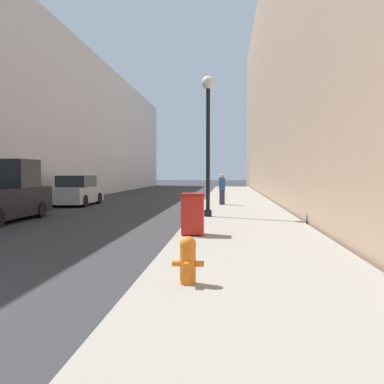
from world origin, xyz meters
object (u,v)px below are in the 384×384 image
at_px(fire_hydrant, 188,259).
at_px(parked_sedan_near, 77,192).
at_px(trash_bin, 193,213).
at_px(lamppost, 208,124).
at_px(pedestrian_on_sidewalk, 222,189).

bearing_deg(fire_hydrant, parked_sedan_near, 114.84).
height_order(trash_bin, lamppost, lamppost).
xyz_separation_m(trash_bin, lamppost, (0.18, 4.87, 2.92)).
bearing_deg(pedestrian_on_sidewalk, parked_sedan_near, 175.89).
height_order(fire_hydrant, parked_sedan_near, parked_sedan_near).
bearing_deg(lamppost, pedestrian_on_sidewalk, 85.69).
relative_size(trash_bin, pedestrian_on_sidewalk, 0.69).
bearing_deg(lamppost, parked_sedan_near, 138.31).
relative_size(fire_hydrant, trash_bin, 0.64).
relative_size(trash_bin, parked_sedan_near, 0.27).
bearing_deg(parked_sedan_near, pedestrian_on_sidewalk, -4.11).
relative_size(lamppost, pedestrian_on_sidewalk, 3.29).
height_order(fire_hydrant, lamppost, lamppost).
height_order(fire_hydrant, trash_bin, trash_bin).
xyz_separation_m(lamppost, parked_sedan_near, (-7.56, 6.74, -2.87)).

